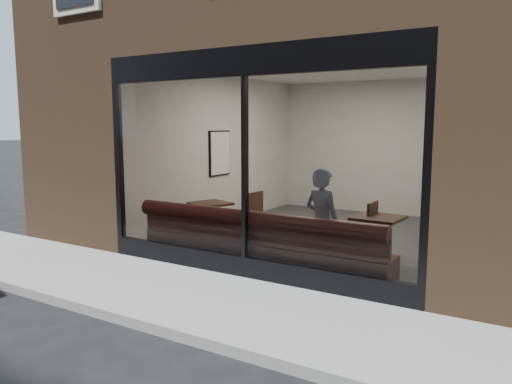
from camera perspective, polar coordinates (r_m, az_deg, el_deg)
The scene contains 21 objects.
ground at distance 5.69m, azimuth -12.87°, elevation -14.76°, with size 120.00×120.00×0.00m, color black.
sidewalk_near at distance 6.39m, azimuth -6.46°, elevation -12.00°, with size 40.00×2.00×0.01m, color gray.
kerb_near at distance 5.63m, azimuth -13.25°, elevation -14.34°, with size 40.00×0.10×0.12m, color gray.
host_building_pier_left at distance 13.91m, azimuth -0.99°, elevation 5.47°, with size 2.50×12.00×3.20m, color brown.
host_building_backfill at distance 15.20m, azimuth 17.40°, elevation 5.31°, with size 5.00×6.00×3.20m, color brown.
cafe_floor at distance 9.72m, azimuth 8.24°, elevation -5.03°, with size 6.00×6.00×0.00m, color #2D2D30.
cafe_ceiling at distance 9.54m, azimuth 8.63°, elevation 13.88°, with size 6.00×6.00×0.00m, color white.
cafe_wall_back at distance 12.30m, azimuth 13.94°, elevation 4.94°, with size 5.00×5.00×0.00m, color beige.
cafe_wall_left at distance 10.72m, azimuth -3.94°, elevation 4.76°, with size 6.00×6.00×0.00m, color beige.
cafe_wall_right at distance 8.83m, azimuth 23.49°, elevation 3.49°, with size 6.00×6.00×0.00m, color beige.
storefront_kick at distance 7.16m, azimuth -1.24°, elevation -8.55°, with size 5.00×0.10×0.30m, color black.
storefront_header at distance 6.92m, azimuth -1.31°, elevation 14.74°, with size 5.00×0.10×0.40m, color black.
storefront_mullion at distance 6.89m, azimuth -1.28°, elevation 2.69°, with size 0.06×0.10×2.50m, color black.
storefront_glass at distance 6.87m, azimuth -1.41°, elevation 2.67°, with size 4.80×4.80×0.00m, color white.
banquette at distance 7.46m, azimuth 0.43°, elevation -7.26°, with size 4.00×0.55×0.45m, color #3B1715.
person at distance 7.16m, azimuth 7.55°, elevation -3.45°, with size 0.57×0.37×1.55m, color #8398B4.
cafe_table_left at distance 9.02m, azimuth -5.27°, elevation -1.33°, with size 0.63×0.63×0.04m, color #321B13.
cafe_table_right at distance 7.84m, azimuth 13.80°, elevation -2.90°, with size 0.70×0.70×0.05m, color #321B13.
cafe_chair_left at distance 9.18m, azimuth -1.10°, elevation -4.31°, with size 0.47×0.47×0.05m, color #321B13.
cafe_chair_right at distance 8.21m, azimuth 11.80°, elevation -5.93°, with size 0.45×0.45×0.04m, color #321B13.
wall_poster at distance 10.61m, azimuth -4.09°, elevation 4.45°, with size 0.02×0.67×0.89m, color white.
Camera 1 is at (3.72, -3.72, 2.16)m, focal length 35.00 mm.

